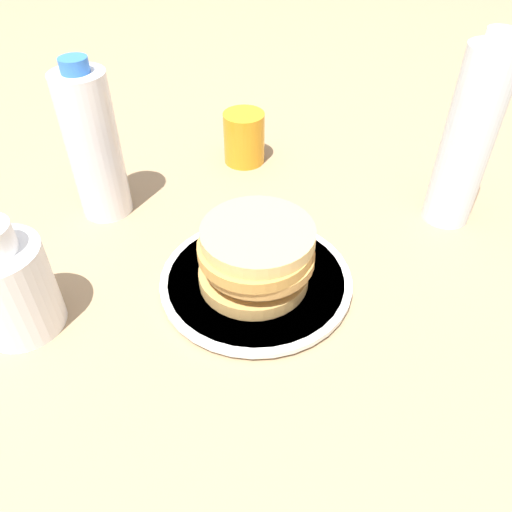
{
  "coord_description": "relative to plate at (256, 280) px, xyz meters",
  "views": [
    {
      "loc": [
        -0.44,
        -0.12,
        0.44
      ],
      "look_at": [
        -0.02,
        -0.02,
        0.05
      ],
      "focal_mm": 35.0,
      "sensor_mm": 36.0,
      "label": 1
    }
  ],
  "objects": [
    {
      "name": "cream_jug",
      "position": [
        -0.12,
        0.24,
        0.05
      ],
      "size": [
        0.09,
        0.09,
        0.14
      ],
      "color": "white",
      "rests_on": "ground_plane"
    },
    {
      "name": "ground_plane",
      "position": [
        0.02,
        0.02,
        -0.01
      ],
      "size": [
        4.0,
        4.0,
        0.0
      ],
      "primitive_type": "plane",
      "color": "#9E7F5B"
    },
    {
      "name": "water_bottle_mid",
      "position": [
        0.2,
        -0.23,
        0.12
      ],
      "size": [
        0.06,
        0.06,
        0.26
      ],
      "color": "silver",
      "rests_on": "ground_plane"
    },
    {
      "name": "juice_glass",
      "position": [
        0.28,
        0.09,
        0.03
      ],
      "size": [
        0.07,
        0.07,
        0.08
      ],
      "color": "orange",
      "rests_on": "ground_plane"
    },
    {
      "name": "plate",
      "position": [
        0.0,
        0.0,
        0.0
      ],
      "size": [
        0.23,
        0.23,
        0.01
      ],
      "color": "silver",
      "rests_on": "ground_plane"
    },
    {
      "name": "pancake_stack",
      "position": [
        -0.0,
        -0.0,
        0.04
      ],
      "size": [
        0.15,
        0.14,
        0.08
      ],
      "color": "tan",
      "rests_on": "plate"
    },
    {
      "name": "water_bottle_near",
      "position": [
        0.1,
        0.25,
        0.1
      ],
      "size": [
        0.07,
        0.07,
        0.22
      ],
      "color": "white",
      "rests_on": "ground_plane"
    }
  ]
}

